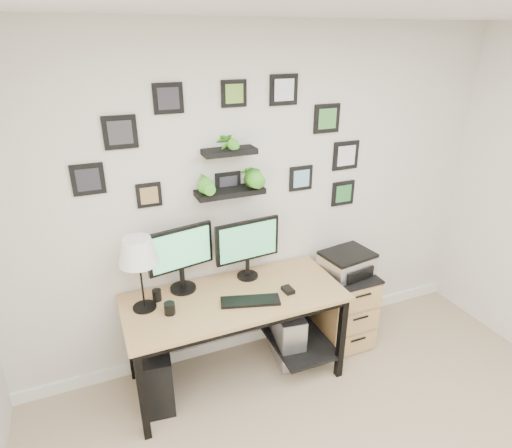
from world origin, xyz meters
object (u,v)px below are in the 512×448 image
monitor_right (248,245)px  mug (170,308)px  pc_tower_grey (286,332)px  table_lamp (138,253)px  printer (347,263)px  monitor_left (181,255)px  pc_tower_black (157,372)px  desk (238,307)px  file_cabinet (342,306)px

monitor_right → mug: 0.75m
pc_tower_grey → table_lamp: bearing=178.8°
table_lamp → printer: table_lamp is taller
monitor_left → printer: bearing=-5.8°
printer → pc_tower_black: bearing=-177.8°
monitor_right → desk: bearing=-130.3°
monitor_right → file_cabinet: (0.83, -0.12, -0.70)m
monitor_right → file_cabinet: monitor_right is taller
desk → file_cabinet: 1.03m
desk → table_lamp: bearing=174.2°
desk → mug: size_ratio=19.07×
desk → pc_tower_black: desk is taller
pc_tower_black → pc_tower_grey: (1.08, 0.05, -0.00)m
file_cabinet → pc_tower_grey: bearing=-178.4°
mug → desk: bearing=7.5°
mug → table_lamp: bearing=137.5°
desk → pc_tower_grey: bearing=5.7°
monitor_left → printer: 1.38m
monitor_left → mug: (-0.16, -0.26, -0.25)m
desk → printer: bearing=3.2°
pc_tower_grey → pc_tower_black: bearing=-177.3°
file_cabinet → desk: bearing=-176.6°
pc_tower_black → printer: (1.63, 0.06, 0.53)m
printer → desk: bearing=-176.8°
monitor_left → printer: size_ratio=1.14×
desk → pc_tower_black: size_ratio=3.46×
table_lamp → mug: table_lamp is taller
desk → pc_tower_grey: 0.59m
mug → pc_tower_grey: mug is taller
mug → file_cabinet: mug is taller
desk → monitor_right: 0.47m
mug → file_cabinet: 1.57m
monitor_left → pc_tower_black: bearing=-145.1°
monitor_left → printer: monitor_left is taller
mug → pc_tower_black: 0.58m
monitor_right → pc_tower_grey: size_ratio=1.06×
file_cabinet → monitor_right: bearing=171.8°
desk → monitor_right: monitor_right is taller
printer → monitor_left: bearing=174.2°
pc_tower_black → printer: printer is taller
desk → printer: size_ratio=3.62×
pc_tower_grey → printer: 0.77m
desk → table_lamp: table_lamp is taller
monitor_left → file_cabinet: (1.34, -0.13, -0.71)m
mug → file_cabinet: (1.50, 0.13, -0.46)m
monitor_right → table_lamp: table_lamp is taller
monitor_right → table_lamp: size_ratio=0.96×
desk → printer: printer is taller
pc_tower_black → pc_tower_grey: bearing=9.6°
monitor_left → file_cabinet: 1.52m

